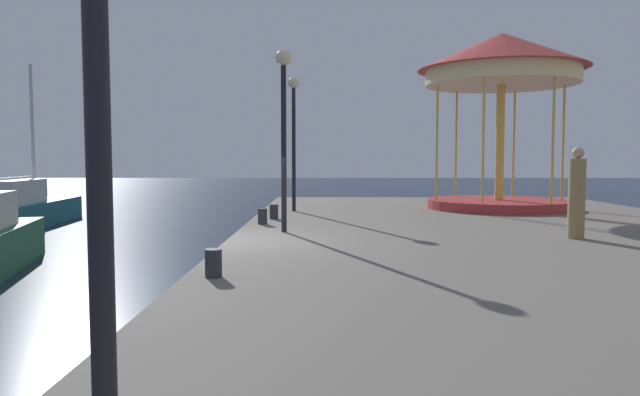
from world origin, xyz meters
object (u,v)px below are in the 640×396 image
bollard_center (213,263)px  bollard_south (263,216)px  bollard_north (274,212)px  carousel (501,76)px  lamp_post_mid_promenade (284,107)px  sailboat_teal (25,208)px  lamp_post_far_end (294,120)px  person_near_carousel (577,196)px

bollard_center → bollard_south: bearing=90.1°
bollard_north → bollard_south: same height
carousel → lamp_post_mid_promenade: size_ratio=1.40×
lamp_post_mid_promenade → sailboat_teal: bearing=142.0°
lamp_post_far_end → bollard_south: bearing=-99.5°
bollard_center → person_near_carousel: size_ratio=0.21×
lamp_post_far_end → person_near_carousel: 9.02m
sailboat_teal → bollard_center: 15.88m
lamp_post_far_end → bollard_north: size_ratio=10.54×
lamp_post_mid_promenade → lamp_post_far_end: bearing=90.6°
bollard_north → lamp_post_far_end: bearing=79.6°
carousel → bollard_north: 8.95m
bollard_north → person_near_carousel: bearing=-30.0°
lamp_post_far_end → bollard_south: 4.56m
bollard_south → carousel: bearing=32.0°
sailboat_teal → lamp_post_mid_promenade: sailboat_teal is taller
carousel → lamp_post_mid_promenade: (-6.72, -6.18, -1.53)m
carousel → bollard_center: size_ratio=14.40×
sailboat_teal → lamp_post_far_end: (9.95, -2.61, 3.04)m
lamp_post_far_end → bollard_center: (-0.60, -10.21, -2.69)m
lamp_post_mid_promenade → bollard_north: 3.91m
person_near_carousel → bollard_south: bearing=159.5°
lamp_post_mid_promenade → bollard_south: 3.13m
lamp_post_mid_promenade → person_near_carousel: (6.19, -0.99, -1.92)m
carousel → lamp_post_far_end: size_ratio=1.37×
bollard_center → sailboat_teal: bearing=126.1°
bollard_south → bollard_center: bearing=-89.9°
lamp_post_far_end → bollard_south: size_ratio=10.54×
bollard_center → person_near_carousel: bearing=30.4°
carousel → bollard_center: bearing=-123.4°
carousel → bollard_north: size_ratio=14.40×
bollard_north → bollard_south: bearing=-97.9°
lamp_post_far_end → person_near_carousel: bearing=-44.8°
lamp_post_far_end → person_near_carousel: lamp_post_far_end is taller
lamp_post_far_end → bollard_south: lamp_post_far_end is taller
carousel → bollard_south: (-7.38, -4.61, -4.15)m
carousel → lamp_post_far_end: 7.00m
bollard_north → bollard_center: same height
bollard_north → lamp_post_mid_promenade: bearing=-80.4°
sailboat_teal → bollard_center: size_ratio=16.08×
sailboat_teal → lamp_post_far_end: 10.73m
carousel → bollard_center: 14.03m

